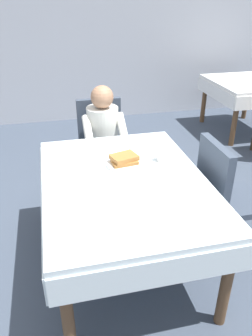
% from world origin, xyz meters
% --- Properties ---
extents(ground_plane, '(14.00, 14.00, 0.00)m').
position_xyz_m(ground_plane, '(0.00, 0.00, 0.00)').
color(ground_plane, '#3D4756').
extents(back_wall, '(12.00, 0.16, 3.20)m').
position_xyz_m(back_wall, '(0.00, 3.40, 1.60)').
color(back_wall, '#B2B7C1').
rests_on(back_wall, ground).
extents(dining_table_main, '(1.12, 1.52, 0.74)m').
position_xyz_m(dining_table_main, '(0.00, 0.00, 0.65)').
color(dining_table_main, silver).
rests_on(dining_table_main, ground).
extents(chair_diner, '(0.44, 0.45, 0.93)m').
position_xyz_m(chair_diner, '(0.03, 1.17, 0.53)').
color(chair_diner, '#384251').
rests_on(chair_diner, ground).
extents(diner_person, '(0.40, 0.43, 1.12)m').
position_xyz_m(diner_person, '(0.03, 1.01, 0.67)').
color(diner_person, silver).
rests_on(diner_person, ground).
extents(chair_right_side, '(0.45, 0.44, 0.93)m').
position_xyz_m(chair_right_side, '(0.77, 0.00, 0.53)').
color(chair_right_side, '#384251').
rests_on(chair_right_side, ground).
extents(plate_breakfast, '(0.28, 0.28, 0.02)m').
position_xyz_m(plate_breakfast, '(0.05, 0.20, 0.75)').
color(plate_breakfast, white).
rests_on(plate_breakfast, dining_table_main).
extents(breakfast_stack, '(0.22, 0.19, 0.06)m').
position_xyz_m(breakfast_stack, '(0.05, 0.20, 0.79)').
color(breakfast_stack, '#A36B33').
rests_on(breakfast_stack, plate_breakfast).
extents(cup_coffee, '(0.11, 0.08, 0.08)m').
position_xyz_m(cup_coffee, '(0.34, 0.20, 0.78)').
color(cup_coffee, white).
rests_on(cup_coffee, dining_table_main).
extents(fork_left_of_plate, '(0.03, 0.18, 0.00)m').
position_xyz_m(fork_left_of_plate, '(-0.14, 0.18, 0.74)').
color(fork_left_of_plate, silver).
rests_on(fork_left_of_plate, dining_table_main).
extents(knife_right_of_plate, '(0.04, 0.20, 0.00)m').
position_xyz_m(knife_right_of_plate, '(0.24, 0.18, 0.74)').
color(knife_right_of_plate, silver).
rests_on(knife_right_of_plate, dining_table_main).
extents(spoon_near_edge, '(0.15, 0.02, 0.00)m').
position_xyz_m(spoon_near_edge, '(0.06, -0.11, 0.74)').
color(spoon_near_edge, silver).
rests_on(spoon_near_edge, dining_table_main).
extents(napkin_folded, '(0.18, 0.13, 0.01)m').
position_xyz_m(napkin_folded, '(-0.25, 0.05, 0.74)').
color(napkin_folded, white).
rests_on(napkin_folded, dining_table_main).
extents(background_table_far, '(0.92, 1.12, 0.74)m').
position_xyz_m(background_table_far, '(2.28, 2.27, 0.62)').
color(background_table_far, white).
rests_on(background_table_far, ground).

